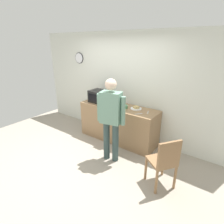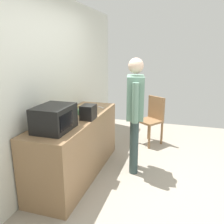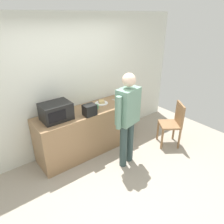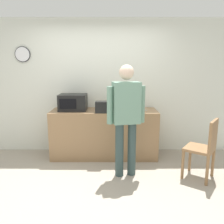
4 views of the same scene
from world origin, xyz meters
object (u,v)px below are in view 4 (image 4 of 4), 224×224
object	(u,v)px
sandwich_plate	(128,108)
salad_bowl	(114,109)
spoon_utensil	(145,110)
microwave	(73,102)
toaster	(102,107)
wooden_chair	(205,146)
fork_utensil	(139,112)
person_standing	(126,113)

from	to	relation	value
sandwich_plate	salad_bowl	bearing A→B (deg)	-154.55
sandwich_plate	spoon_utensil	xyz separation A→B (m)	(0.32, -0.05, -0.02)
microwave	salad_bowl	bearing A→B (deg)	-2.43
toaster	wooden_chair	distance (m)	1.79
microwave	spoon_utensil	size ratio (longest dim) A/B	2.94
toaster	fork_utensil	size ratio (longest dim) A/B	1.29
fork_utensil	microwave	bearing A→B (deg)	172.27
microwave	wooden_chair	xyz separation A→B (m)	(2.11, -0.92, -0.52)
toaster	spoon_utensil	size ratio (longest dim) A/B	1.29
microwave	spoon_utensil	distance (m)	1.34
spoon_utensil	salad_bowl	bearing A→B (deg)	-173.02
microwave	toaster	xyz separation A→B (m)	(0.54, -0.21, -0.05)
toaster	fork_utensil	distance (m)	0.68
fork_utensil	wooden_chair	xyz separation A→B (m)	(0.90, -0.75, -0.38)
microwave	person_standing	world-z (taller)	person_standing
person_standing	toaster	bearing A→B (deg)	124.47
sandwich_plate	salad_bowl	xyz separation A→B (m)	(-0.25, -0.12, 0.02)
wooden_chair	sandwich_plate	bearing A→B (deg)	137.58
microwave	person_standing	xyz separation A→B (m)	(0.93, -0.79, -0.04)
salad_bowl	toaster	bearing A→B (deg)	-140.94
toaster	spoon_utensil	distance (m)	0.84
salad_bowl	spoon_utensil	xyz separation A→B (m)	(0.57, 0.07, -0.03)
spoon_utensil	wooden_chair	bearing A→B (deg)	-50.94
person_standing	wooden_chair	xyz separation A→B (m)	(1.18, -0.13, -0.49)
person_standing	microwave	bearing A→B (deg)	139.83
microwave	wooden_chair	world-z (taller)	microwave
fork_utensil	person_standing	bearing A→B (deg)	-113.81
salad_bowl	toaster	xyz separation A→B (m)	(-0.22, -0.18, 0.06)
wooden_chair	person_standing	bearing A→B (deg)	173.72
spoon_utensil	microwave	bearing A→B (deg)	-178.37
fork_utensil	spoon_utensil	world-z (taller)	same
fork_utensil	spoon_utensil	size ratio (longest dim) A/B	1.00
fork_utensil	spoon_utensil	distance (m)	0.24
fork_utensil	spoon_utensil	bearing A→B (deg)	58.13
toaster	microwave	bearing A→B (deg)	158.45
microwave	fork_utensil	distance (m)	1.23
toaster	wooden_chair	xyz separation A→B (m)	(1.57, -0.71, -0.47)
spoon_utensil	fork_utensil	bearing A→B (deg)	-121.87
spoon_utensil	sandwich_plate	bearing A→B (deg)	171.43
toaster	spoon_utensil	bearing A→B (deg)	17.47
sandwich_plate	wooden_chair	xyz separation A→B (m)	(1.10, -1.01, -0.39)
wooden_chair	fork_utensil	bearing A→B (deg)	140.10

